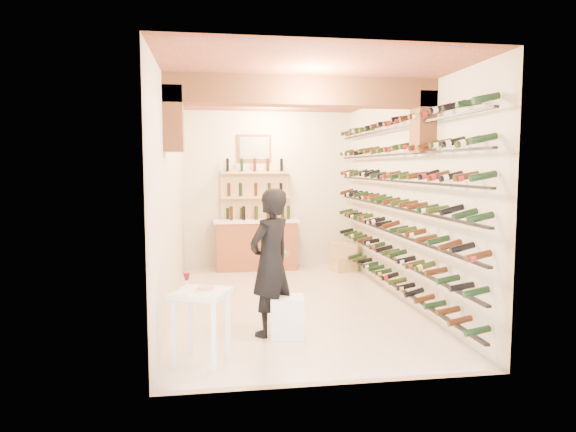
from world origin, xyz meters
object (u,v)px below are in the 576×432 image
object	(u,v)px
wine_rack	(389,200)
crate_lower	(343,264)
tasting_table	(201,304)
person	(271,262)
chrome_barstool	(279,269)
back_counter	(256,243)
white_stool	(287,316)

from	to	relation	value
wine_rack	crate_lower	size ratio (longest dim) A/B	12.34
tasting_table	person	xyz separation A→B (m)	(0.82, 0.81, 0.27)
crate_lower	chrome_barstool	bearing A→B (deg)	-132.76
chrome_barstool	back_counter	bearing A→B (deg)	95.32
back_counter	white_stool	size ratio (longest dim) A/B	3.45
tasting_table	person	world-z (taller)	person
person	chrome_barstool	xyz separation A→B (m)	(0.37, 2.00, -0.50)
wine_rack	tasting_table	distance (m)	3.72
back_counter	crate_lower	size ratio (longest dim) A/B	3.68
back_counter	chrome_barstool	xyz separation A→B (m)	(0.19, -2.08, -0.13)
chrome_barstool	person	bearing A→B (deg)	-100.39
wine_rack	chrome_barstool	xyz separation A→B (m)	(-1.64, 0.57, -1.15)
white_stool	crate_lower	size ratio (longest dim) A/B	1.07
wine_rack	white_stool	distance (m)	2.71
back_counter	wine_rack	bearing A→B (deg)	-55.34
white_stool	chrome_barstool	xyz separation A→B (m)	(0.18, 2.11, 0.15)
wine_rack	back_counter	bearing A→B (deg)	124.66
tasting_table	chrome_barstool	xyz separation A→B (m)	(1.19, 2.81, -0.23)
back_counter	white_stool	xyz separation A→B (m)	(0.02, -4.19, -0.29)
person	wine_rack	bearing A→B (deg)	173.03
wine_rack	back_counter	distance (m)	3.38
wine_rack	chrome_barstool	size ratio (longest dim) A/B	8.24
chrome_barstool	crate_lower	bearing A→B (deg)	47.24
tasting_table	back_counter	bearing A→B (deg)	99.40
wine_rack	chrome_barstool	bearing A→B (deg)	160.78
wine_rack	crate_lower	distance (m)	2.62
back_counter	crate_lower	bearing A→B (deg)	-14.77
wine_rack	tasting_table	world-z (taller)	wine_rack
tasting_table	crate_lower	bearing A→B (deg)	79.64
wine_rack	white_stool	size ratio (longest dim) A/B	11.57
tasting_table	wine_rack	bearing A→B (deg)	59.29
back_counter	tasting_table	bearing A→B (deg)	-101.55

